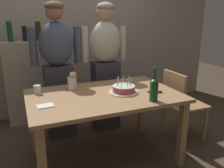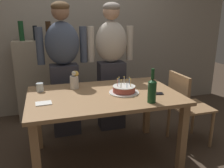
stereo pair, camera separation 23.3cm
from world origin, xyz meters
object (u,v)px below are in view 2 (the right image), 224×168
Objects in this scene: napkin_stack at (44,103)px; person_man_bearded at (64,68)px; wine_bottle at (152,90)px; person_woman_cardigan at (111,66)px; birthday_cake at (124,90)px; water_glass_near at (40,87)px; flower_vase at (74,80)px; dining_chair at (185,103)px; cell_phone at (156,94)px.

napkin_stack is 0.08× the size of person_man_bearded.
wine_bottle is 1.07m from person_woman_cardigan.
birthday_cake is 0.80m from napkin_stack.
person_man_bearded is (0.26, 0.82, 0.13)m from napkin_stack.
person_woman_cardigan reaches higher than napkin_stack.
person_woman_cardigan is at bearing 26.17° from water_glass_near.
wine_bottle is 1.60× the size of flower_vase.
wine_bottle is 0.82m from dining_chair.
wine_bottle is at bearing 121.95° from dining_chair.
flower_vase is 0.22× the size of dining_chair.
dining_chair is at bearing -10.51° from flower_vase.
person_man_bearded is (-0.68, 1.06, 0.01)m from wine_bottle.
water_glass_near is at bearing 94.44° from napkin_stack.
cell_phone is 0.90m from person_woman_cardigan.
wine_bottle is (0.97, -0.62, 0.07)m from water_glass_near.
birthday_cake reaches higher than dining_chair.
cell_phone is 0.09× the size of person_man_bearded.
person_woman_cardigan is (0.08, 0.74, 0.10)m from birthday_cake.
birthday_cake reaches higher than water_glass_near.
birthday_cake is 0.18× the size of person_woman_cardigan.
napkin_stack is at bearing -174.28° from birthday_cake.
person_man_bearded is at bearing 125.54° from birthday_cake.
flower_vase is at bearing 79.49° from dining_chair.
water_glass_near is 0.36m from flower_vase.
water_glass_near is (-0.82, 0.30, 0.01)m from birthday_cake.
wine_bottle is 0.87m from flower_vase.
flower_vase is at bearing 146.71° from birthday_cake.
birthday_cake is 0.35× the size of dining_chair.
person_man_bearded is 1.52m from dining_chair.
water_glass_near is at bearing 56.87° from person_man_bearded.
birthday_cake is 2.13× the size of cell_phone.
flower_vase reaches higher than cell_phone.
birthday_cake is 0.37m from wine_bottle.
person_man_bearded is (-0.07, 0.44, 0.04)m from flower_vase.
dining_chair is at bearing -8.05° from water_glass_near.
person_woman_cardigan is at bearing 93.67° from wine_bottle.
birthday_cake is 0.87m from water_glass_near.
dining_chair reaches higher than water_glass_near.
birthday_cake is at bearing -33.29° from flower_vase.
wine_bottle is 1.26m from person_man_bearded.
person_man_bearded is at bearing 0.00° from person_woman_cardigan.
birthday_cake reaches higher than napkin_stack.
wine_bottle is at bearing 93.67° from person_woman_cardigan.
flower_vase reaches higher than water_glass_near.
napkin_stack is at bearing 43.19° from person_woman_cardigan.
person_man_bearded reaches higher than cell_phone.
dining_chair is at bearing 5.18° from birthday_cake.
water_glass_near is 1.16m from wine_bottle.
wine_bottle is 0.19× the size of person_man_bearded.
person_man_bearded is 0.61m from person_woman_cardigan.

